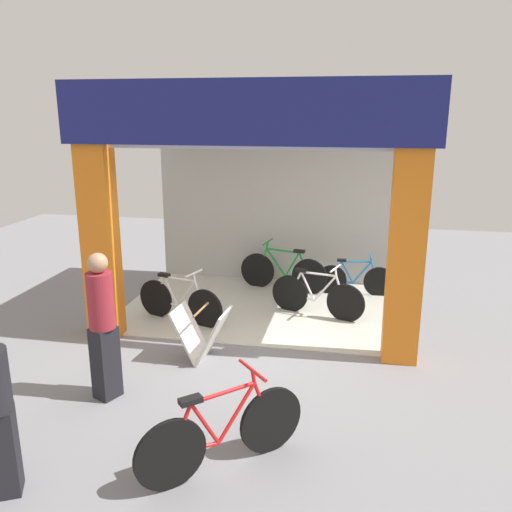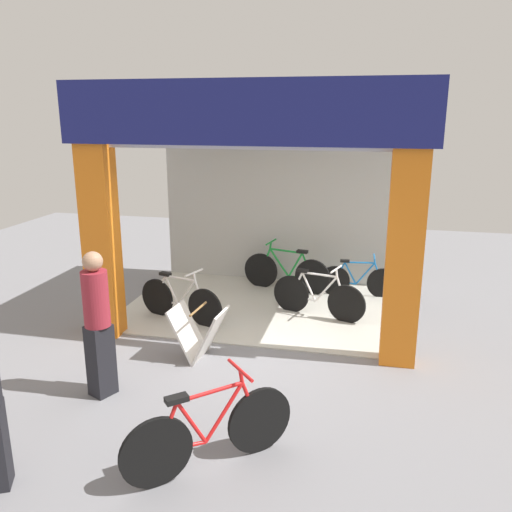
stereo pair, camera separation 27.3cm
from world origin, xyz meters
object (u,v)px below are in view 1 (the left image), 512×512
bicycle_inside_0 (317,296)px  pedestrian_0 (103,325)px  bicycle_parked_0 (223,433)px  bicycle_inside_2 (283,271)px  sandwich_board_sign (202,334)px  bicycle_inside_1 (179,301)px  bicycle_inside_3 (355,279)px

bicycle_inside_0 → pedestrian_0: 3.83m
bicycle_inside_0 → bicycle_parked_0: bearing=-97.8°
bicycle_inside_2 → bicycle_parked_0: (0.17, -5.28, 0.01)m
bicycle_inside_0 → sandwich_board_sign: bearing=-127.0°
bicycle_inside_1 → bicycle_parked_0: 3.77m
bicycle_inside_0 → bicycle_inside_2: 1.41m
bicycle_inside_2 → sandwich_board_sign: bicycle_inside_2 is taller
bicycle_inside_0 → sandwich_board_sign: 2.36m
bicycle_inside_0 → bicycle_parked_0: size_ratio=1.17×
bicycle_parked_0 → bicycle_inside_3: bearing=77.5°
bicycle_inside_1 → bicycle_inside_2: size_ratio=0.91×
bicycle_inside_0 → bicycle_inside_2: size_ratio=0.93×
bicycle_inside_2 → bicycle_inside_3: 1.34m
bicycle_inside_3 → bicycle_parked_0: size_ratio=1.07×
sandwich_board_sign → pedestrian_0: bearing=-125.5°
bicycle_inside_0 → bicycle_inside_1: bicycle_inside_0 is taller
bicycle_parked_0 → pedestrian_0: (-1.69, 1.03, 0.53)m
pedestrian_0 → bicycle_parked_0: bearing=-31.4°
bicycle_inside_2 → sandwich_board_sign: size_ratio=2.20×
pedestrian_0 → sandwich_board_sign: bearing=54.5°
bicycle_inside_2 → bicycle_inside_1: bearing=-127.3°
bicycle_inside_0 → pedestrian_0: pedestrian_0 is taller
bicycle_inside_3 → bicycle_parked_0: (-1.17, -5.25, 0.07)m
bicycle_inside_2 → bicycle_inside_3: bicycle_inside_2 is taller
bicycle_parked_0 → pedestrian_0: 2.05m
sandwich_board_sign → bicycle_inside_2: bearing=77.4°
bicycle_inside_2 → bicycle_inside_3: bearing=-1.1°
bicycle_inside_2 → sandwich_board_sign: bearing=-102.6°
bicycle_inside_0 → bicycle_inside_1: bearing=-162.8°
bicycle_parked_0 → bicycle_inside_1: bearing=115.1°
bicycle_inside_1 → bicycle_parked_0: size_ratio=1.15×
bicycle_inside_0 → bicycle_inside_1: size_ratio=1.01×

